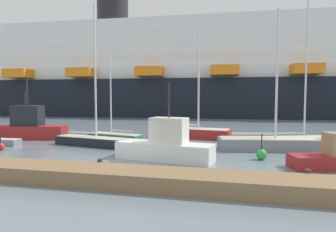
# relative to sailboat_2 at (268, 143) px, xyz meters

# --- Properties ---
(ground_plane) EXTENTS (600.00, 600.00, 0.00)m
(ground_plane) POSITION_rel_sailboat_2_xyz_m (-8.70, -6.75, -0.54)
(ground_plane) COLOR slate
(dock_pier) EXTENTS (23.32, 2.25, 0.84)m
(dock_pier) POSITION_rel_sailboat_2_xyz_m (-8.70, -10.25, -0.19)
(dock_pier) COLOR olive
(dock_pier) RESTS_ON ground_plane
(sailboat_2) EXTENTS (7.21, 3.14, 10.07)m
(sailboat_2) POSITION_rel_sailboat_2_xyz_m (0.00, 0.00, 0.00)
(sailboat_2) COLOR gray
(sailboat_2) RESTS_ON ground_plane
(sailboat_3) EXTENTS (6.33, 2.67, 10.95)m
(sailboat_3) POSITION_rel_sailboat_2_xyz_m (-13.32, -1.12, 0.00)
(sailboat_3) COLOR black
(sailboat_3) RESTS_ON ground_plane
(sailboat_4) EXTENTS (6.15, 3.66, 11.72)m
(sailboat_4) POSITION_rel_sailboat_2_xyz_m (2.73, 3.17, -0.03)
(sailboat_4) COLOR white
(sailboat_4) RESTS_ON ground_plane
(sailboat_5) EXTENTS (7.26, 3.08, 10.02)m
(sailboat_5) POSITION_rel_sailboat_2_xyz_m (-6.18, 5.14, 0.01)
(sailboat_5) COLOR maroon
(sailboat_5) RESTS_ON ground_plane
(sailboat_6) EXTENTS (5.25, 2.56, 7.43)m
(sailboat_6) POSITION_rel_sailboat_2_xyz_m (-12.64, 1.91, -0.14)
(sailboat_6) COLOR #2D6B51
(sailboat_6) RESTS_ON ground_plane
(fishing_boat_0) EXTENTS (6.10, 1.98, 4.44)m
(fishing_boat_0) POSITION_rel_sailboat_2_xyz_m (-23.79, 4.79, 0.25)
(fishing_boat_0) COLOR white
(fishing_boat_0) RESTS_ON ground_plane
(fishing_boat_1) EXTENTS (7.73, 3.98, 5.66)m
(fishing_boat_1) POSITION_rel_sailboat_2_xyz_m (-21.11, 1.10, 0.50)
(fishing_boat_1) COLOR maroon
(fishing_boat_1) RESTS_ON ground_plane
(fishing_boat_2) EXTENTS (6.20, 2.71, 4.69)m
(fishing_boat_2) POSITION_rel_sailboat_2_xyz_m (-6.42, -4.88, 0.36)
(fishing_boat_2) COLOR white
(fishing_boat_2) RESTS_ON ground_plane
(channel_buoy_0) EXTENTS (0.52, 0.52, 1.31)m
(channel_buoy_0) POSITION_rel_sailboat_2_xyz_m (-18.80, -4.34, -0.27)
(channel_buoy_0) COLOR red
(channel_buoy_0) RESTS_ON ground_plane
(channel_buoy_1) EXTENTS (0.65, 0.65, 1.61)m
(channel_buoy_1) POSITION_rel_sailboat_2_xyz_m (-0.73, -3.56, -0.20)
(channel_buoy_1) COLOR green
(channel_buoy_1) RESTS_ON ground_plane
(cruise_ship) EXTENTS (132.34, 25.59, 25.67)m
(cruise_ship) POSITION_rel_sailboat_2_xyz_m (-4.74, 38.92, 7.72)
(cruise_ship) COLOR black
(cruise_ship) RESTS_ON ground_plane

